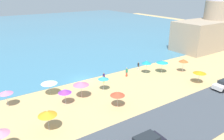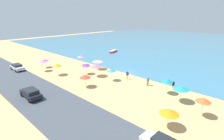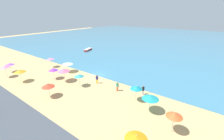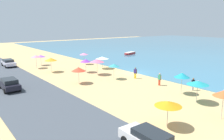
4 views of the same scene
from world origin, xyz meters
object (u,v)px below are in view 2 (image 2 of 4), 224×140
(beach_umbrella_0, at_px, (111,70))
(bather_0, at_px, (173,85))
(beach_umbrella_6, at_px, (42,61))
(bather_2, at_px, (127,75))
(beach_umbrella_11, at_px, (85,76))
(beach_umbrella_12, at_px, (203,100))
(beach_umbrella_10, at_px, (81,57))
(bather_1, at_px, (148,81))
(parked_car_0, at_px, (17,67))
(beach_umbrella_3, at_px, (181,88))
(beach_umbrella_4, at_px, (98,61))
(beach_umbrella_5, at_px, (167,80))
(beach_umbrella_7, at_px, (86,65))
(parked_car_1, at_px, (31,93))
(beach_umbrella_8, at_px, (57,65))
(beach_umbrella_1, at_px, (96,66))
(beach_umbrella_9, at_px, (169,112))
(skiff_nearshore, at_px, (113,51))
(beach_umbrella_2, at_px, (45,60))

(beach_umbrella_0, distance_m, bather_0, 11.39)
(beach_umbrella_6, bearing_deg, bather_2, 27.42)
(beach_umbrella_11, bearing_deg, beach_umbrella_12, 11.96)
(beach_umbrella_10, xyz_separation_m, bather_1, (19.89, -0.35, -1.22))
(beach_umbrella_12, distance_m, bather_1, 11.16)
(beach_umbrella_12, distance_m, parked_car_0, 38.10)
(beach_umbrella_3, height_order, beach_umbrella_4, beach_umbrella_3)
(beach_umbrella_5, bearing_deg, beach_umbrella_7, -171.57)
(beach_umbrella_7, relative_size, bather_0, 1.50)
(beach_umbrella_10, distance_m, parked_car_1, 19.32)
(beach_umbrella_7, height_order, beach_umbrella_8, beach_umbrella_8)
(beach_umbrella_0, height_order, beach_umbrella_12, beach_umbrella_12)
(bather_0, bearing_deg, beach_umbrella_1, -163.17)
(parked_car_1, bearing_deg, parked_car_0, 166.74)
(bather_2, bearing_deg, beach_umbrella_5, -6.60)
(beach_umbrella_10, relative_size, parked_car_0, 0.55)
(beach_umbrella_9, xyz_separation_m, bather_2, (-13.05, 9.26, -1.03))
(beach_umbrella_0, bearing_deg, beach_umbrella_1, -175.53)
(beach_umbrella_1, relative_size, beach_umbrella_10, 1.09)
(beach_umbrella_5, bearing_deg, bather_2, 173.40)
(skiff_nearshore, bearing_deg, beach_umbrella_8, -72.92)
(parked_car_0, bearing_deg, beach_umbrella_10, 61.21)
(beach_umbrella_3, distance_m, beach_umbrella_8, 24.46)
(beach_umbrella_0, bearing_deg, beach_umbrella_4, 156.28)
(beach_umbrella_4, height_order, bather_1, beach_umbrella_4)
(beach_umbrella_8, bearing_deg, beach_umbrella_12, 7.90)
(beach_umbrella_2, xyz_separation_m, beach_umbrella_11, (16.72, -1.01, 0.15))
(beach_umbrella_11, xyz_separation_m, beach_umbrella_12, (17.91, 3.79, 0.31))
(beach_umbrella_11, height_order, skiff_nearshore, beach_umbrella_11)
(beach_umbrella_6, relative_size, beach_umbrella_11, 1.08)
(beach_umbrella_5, xyz_separation_m, beach_umbrella_10, (-23.84, 1.20, -0.10))
(beach_umbrella_11, bearing_deg, bather_0, 38.99)
(beach_umbrella_7, bearing_deg, parked_car_1, -77.27)
(beach_umbrella_6, height_order, beach_umbrella_9, beach_umbrella_6)
(bather_1, bearing_deg, parked_car_1, -122.08)
(bather_1, xyz_separation_m, parked_car_1, (-10.24, -16.33, -0.14))
(beach_umbrella_1, xyz_separation_m, beach_umbrella_5, (14.43, 2.03, -0.06))
(beach_umbrella_9, distance_m, bather_0, 11.48)
(beach_umbrella_2, distance_m, beach_umbrella_7, 11.74)
(beach_umbrella_5, height_order, beach_umbrella_9, beach_umbrella_5)
(beach_umbrella_2, xyz_separation_m, bather_1, (24.36, 6.94, -0.91))
(beach_umbrella_8, bearing_deg, beach_umbrella_1, 37.56)
(beach_umbrella_2, height_order, bather_1, beach_umbrella_2)
(beach_umbrella_1, height_order, beach_umbrella_7, beach_umbrella_1)
(beach_umbrella_5, bearing_deg, beach_umbrella_9, -62.29)
(beach_umbrella_0, bearing_deg, parked_car_0, -154.24)
(skiff_nearshore, bearing_deg, parked_car_0, -93.53)
(beach_umbrella_7, bearing_deg, bather_2, 22.88)
(beach_umbrella_3, height_order, bather_0, beach_umbrella_3)
(bather_1, bearing_deg, beach_umbrella_6, -158.25)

